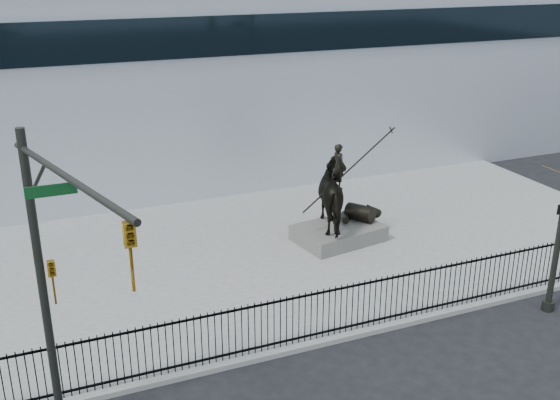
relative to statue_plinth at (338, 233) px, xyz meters
name	(u,v)px	position (x,y,z in m)	size (l,w,h in m)	color
ground	(344,366)	(-3.41, -6.93, -0.43)	(120.00, 120.00, 0.00)	black
plaza	(251,257)	(-3.41, 0.07, -0.36)	(30.00, 12.00, 0.15)	gray
building	(159,73)	(-3.41, 13.07, 4.07)	(44.00, 14.00, 9.00)	silver
picket_fence	(324,313)	(-3.41, -5.68, 0.47)	(22.10, 0.10, 1.50)	black
statue_plinth	(338,233)	(0.00, 0.00, 0.00)	(3.03, 2.08, 0.57)	#5A5852
equestrian_statue	(341,195)	(0.06, 0.01, 1.47)	(3.84, 2.70, 3.29)	black
traffic_signal_left	(57,286)	(-10.16, -7.55, 3.60)	(1.52, 4.84, 7.00)	black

